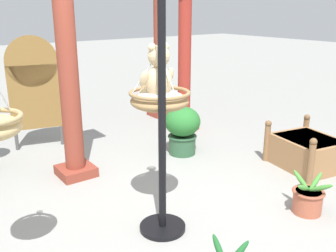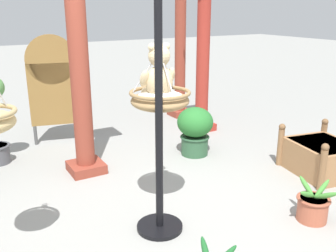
# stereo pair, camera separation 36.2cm
# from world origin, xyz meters

# --- Properties ---
(ground_plane) EXTENTS (40.00, 40.00, 0.00)m
(ground_plane) POSITION_xyz_m (0.00, 0.00, 0.00)
(ground_plane) COLOR gray
(display_pole_central) EXTENTS (0.44, 0.44, 2.48)m
(display_pole_central) POSITION_xyz_m (-0.23, -0.14, 0.78)
(display_pole_central) COLOR black
(display_pole_central) RESTS_ON ground
(hanging_basket_with_teddy) EXTENTS (0.58, 0.58, 0.56)m
(hanging_basket_with_teddy) POSITION_xyz_m (-0.08, 0.11, 1.21)
(hanging_basket_with_teddy) COLOR #A37F51
(teddy_bear) EXTENTS (0.36, 0.31, 0.52)m
(teddy_bear) POSITION_xyz_m (-0.08, 0.13, 1.43)
(teddy_bear) COLOR #D1B789
(greenhouse_pillar_left) EXTENTS (0.45, 0.45, 2.78)m
(greenhouse_pillar_left) POSITION_xyz_m (-0.41, 1.50, 1.34)
(greenhouse_pillar_left) COLOR brown
(greenhouse_pillar_left) RESTS_ON ground
(greenhouse_pillar_right) EXTENTS (0.39, 0.39, 3.03)m
(greenhouse_pillar_right) POSITION_xyz_m (2.05, 3.17, 1.46)
(greenhouse_pillar_right) COLOR brown
(greenhouse_pillar_right) RESTS_ON ground
(greenhouse_pillar_far_back) EXTENTS (0.41, 0.41, 2.56)m
(greenhouse_pillar_far_back) POSITION_xyz_m (1.89, 2.22, 1.23)
(greenhouse_pillar_far_back) COLOR #9E2D23
(greenhouse_pillar_far_back) RESTS_ON ground
(wooden_planter_box) EXTENTS (0.92, 1.00, 0.58)m
(wooden_planter_box) POSITION_xyz_m (2.19, -0.05, 0.22)
(wooden_planter_box) COLOR #9E7047
(wooden_planter_box) RESTS_ON ground
(potted_plant_fern_front) EXTENTS (0.51, 0.51, 0.70)m
(potted_plant_fern_front) POSITION_xyz_m (1.14, 1.30, 0.39)
(potted_plant_fern_front) COLOR #2D5638
(potted_plant_fern_front) RESTS_ON ground
(potted_plant_broad_leaf) EXTENTS (0.48, 0.48, 0.41)m
(potted_plant_broad_leaf) POSITION_xyz_m (1.16, -0.77, 0.16)
(potted_plant_broad_leaf) COLOR #AD563D
(potted_plant_broad_leaf) RESTS_ON ground
(display_sign_board) EXTENTS (0.72, 0.22, 1.66)m
(display_sign_board) POSITION_xyz_m (-0.43, 2.79, 0.98)
(display_sign_board) COLOR olive
(display_sign_board) RESTS_ON ground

